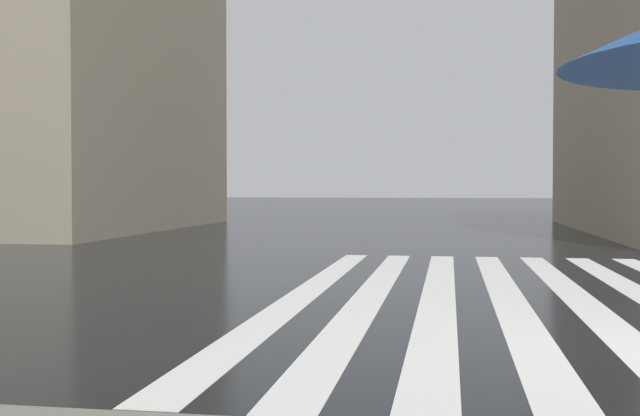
{
  "coord_description": "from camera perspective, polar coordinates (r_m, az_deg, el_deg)",
  "views": [
    {
      "loc": [
        -7.78,
        2.4,
        1.62
      ],
      "look_at": [
        6.03,
        4.71,
        1.24
      ],
      "focal_mm": 43.71,
      "sensor_mm": 36.0,
      "label": 1
    }
  ],
  "objects": [
    {
      "name": "zebra_crossing",
      "position": [
        11.96,
        15.91,
        -6.26
      ],
      "size": [
        13.0,
        7.5,
        0.01
      ],
      "color": "silver",
      "rests_on": "ground_plane"
    }
  ]
}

